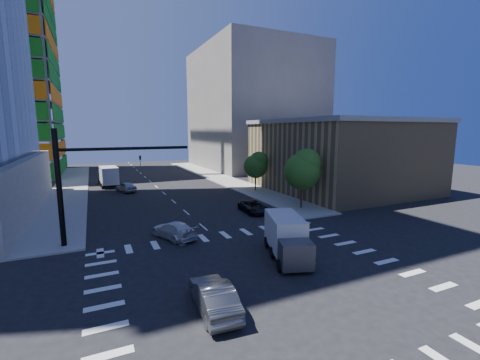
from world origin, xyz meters
TOP-DOWN VIEW (x-y plane):
  - ground at (0.00, 0.00)m, footprint 160.00×160.00m
  - road_markings at (0.00, 0.00)m, footprint 20.00×20.00m
  - sidewalk_ne at (12.50, 40.00)m, footprint 5.00×60.00m
  - sidewalk_nw at (-12.50, 40.00)m, footprint 5.00×60.00m
  - commercial_building at (25.00, 22.00)m, footprint 20.50×22.50m
  - bg_building_ne at (27.00, 55.00)m, footprint 24.00×30.00m
  - signal_mast_nw at (-10.00, 11.50)m, footprint 10.20×0.40m
  - tree_south at (12.63, 13.90)m, footprint 4.16×4.16m
  - tree_north at (12.93, 25.90)m, footprint 3.54×3.52m
  - car_nb_far at (6.76, 14.90)m, footprint 2.37×4.77m
  - car_sb_near at (-3.23, 10.09)m, footprint 3.51×5.14m
  - car_sb_mid at (-4.82, 33.47)m, footprint 2.95×4.71m
  - car_sb_cross at (-3.98, -1.72)m, footprint 1.94×4.78m
  - box_truck_near at (3.05, 2.35)m, footprint 4.00×5.98m
  - box_truck_far at (-6.94, 40.06)m, footprint 3.06×6.36m

SIDE VIEW (x-z plane):
  - ground at x=0.00m, z-range 0.00..0.00m
  - road_markings at x=0.00m, z-range 0.00..0.01m
  - sidewalk_ne at x=12.50m, z-range 0.00..0.15m
  - sidewalk_nw at x=-12.50m, z-range 0.00..0.15m
  - car_nb_far at x=6.76m, z-range 0.00..1.30m
  - car_sb_near at x=-3.23m, z-range 0.00..1.38m
  - car_sb_mid at x=-4.82m, z-range 0.00..1.50m
  - car_sb_cross at x=-3.98m, z-range 0.00..1.54m
  - box_truck_near at x=3.05m, z-range -0.17..2.73m
  - box_truck_far at x=-6.94m, z-range -0.19..3.06m
  - tree_north at x=12.93m, z-range 1.10..6.88m
  - tree_south at x=12.63m, z-range 1.27..8.10m
  - commercial_building at x=25.00m, z-range 0.01..10.61m
  - signal_mast_nw at x=-10.00m, z-range 0.99..9.99m
  - bg_building_ne at x=27.00m, z-range 0.00..28.00m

